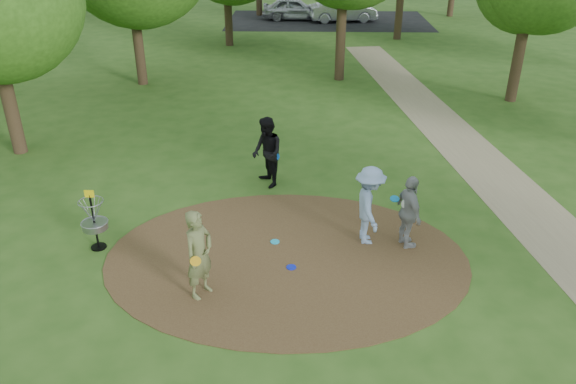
{
  "coord_description": "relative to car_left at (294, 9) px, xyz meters",
  "views": [
    {
      "loc": [
        0.35,
        -10.88,
        7.31
      ],
      "look_at": [
        0.0,
        1.2,
        1.1
      ],
      "focal_mm": 35.0,
      "sensor_mm": 36.0,
      "label": 1
    }
  ],
  "objects": [
    {
      "name": "disc_golf_basket",
      "position": [
        -4.11,
        -29.89,
        0.12
      ],
      "size": [
        0.63,
        0.63,
        1.54
      ],
      "color": "black",
      "rests_on": "ground"
    },
    {
      "name": "dirt_clearing",
      "position": [
        0.39,
        -30.19,
        -0.75
      ],
      "size": [
        8.4,
        8.4,
        0.02
      ],
      "primitive_type": "cylinder",
      "color": "#47301C",
      "rests_on": "ground"
    },
    {
      "name": "car_left",
      "position": [
        0.0,
        0.0,
        0.0
      ],
      "size": [
        4.48,
        1.86,
        1.52
      ],
      "primitive_type": "imported",
      "rotation": [
        0.0,
        0.0,
        1.59
      ],
      "color": "#A3A6AA",
      "rests_on": "ground"
    },
    {
      "name": "parking_lot",
      "position": [
        2.39,
        -0.19,
        -0.75
      ],
      "size": [
        14.0,
        8.0,
        0.01
      ],
      "primitive_type": "cube",
      "color": "black",
      "rests_on": "ground"
    },
    {
      "name": "ground",
      "position": [
        0.39,
        -30.19,
        -0.76
      ],
      "size": [
        100.0,
        100.0,
        0.0
      ],
      "primitive_type": "plane",
      "color": "#2D5119",
      "rests_on": "ground"
    },
    {
      "name": "player_throwing_with_disc",
      "position": [
        2.32,
        -29.41,
        0.22
      ],
      "size": [
        1.13,
        1.32,
        1.96
      ],
      "color": "#8BA5CF",
      "rests_on": "ground"
    },
    {
      "name": "disc_ground_blue",
      "position": [
        0.51,
        -30.62,
        -0.73
      ],
      "size": [
        0.22,
        0.22,
        0.02
      ],
      "primitive_type": "cylinder",
      "color": "#0C1BCC",
      "rests_on": "dirt_clearing"
    },
    {
      "name": "player_walking_with_disc",
      "position": [
        -0.28,
        -26.4,
        0.27
      ],
      "size": [
        1.12,
        1.23,
        2.05
      ],
      "color": "black",
      "rests_on": "ground"
    },
    {
      "name": "disc_ground_cyan",
      "position": [
        0.09,
        -29.56,
        -0.73
      ],
      "size": [
        0.22,
        0.22,
        0.02
      ],
      "primitive_type": "cylinder",
      "color": "#1BAED9",
      "rests_on": "dirt_clearing"
    },
    {
      "name": "player_observer_with_disc",
      "position": [
        -1.34,
        -31.61,
        0.23
      ],
      "size": [
        0.77,
        0.86,
        1.97
      ],
      "color": "#636A3D",
      "rests_on": "ground"
    },
    {
      "name": "player_waiting_with_disc",
      "position": [
        3.23,
        -29.59,
        0.16
      ],
      "size": [
        0.73,
        1.15,
        1.83
      ],
      "color": "#9B9B9E",
      "rests_on": "ground"
    },
    {
      "name": "car_right",
      "position": [
        3.39,
        -0.63,
        0.01
      ],
      "size": [
        4.87,
        2.32,
        1.54
      ],
      "primitive_type": "imported",
      "rotation": [
        0.0,
        0.0,
        1.72
      ],
      "color": "#A2A3A9",
      "rests_on": "ground"
    },
    {
      "name": "footpath",
      "position": [
        6.89,
        -28.19,
        -0.75
      ],
      "size": [
        7.55,
        39.89,
        0.01
      ],
      "primitive_type": "cube",
      "rotation": [
        0.0,
        0.0,
        0.14
      ],
      "color": "#8C7A5B",
      "rests_on": "ground"
    }
  ]
}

